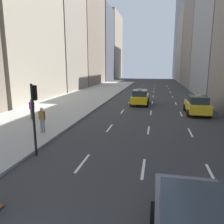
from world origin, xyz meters
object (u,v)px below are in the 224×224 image
Objects in this scene: taxi_lead at (197,105)px; pedestrian_far_walking at (32,108)px; taxi_second at (140,97)px; traffic_light_pole at (34,108)px; pedestrian_mid_block at (42,119)px.

taxi_lead is 14.68m from pedestrian_far_walking.
pedestrian_far_walking is at bearing -130.00° from taxi_second.
pedestrian_far_walking is 7.69m from traffic_light_pole.
taxi_second is (-5.60, 4.18, 0.00)m from taxi_lead.
taxi_second is 13.88m from pedestrian_mid_block.
pedestrian_far_walking is (-8.04, -9.59, 0.19)m from taxi_second.
taxi_second is 12.52m from pedestrian_far_walking.
traffic_light_pole is at bearing -129.04° from taxi_lead.
taxi_lead is 1.22× the size of traffic_light_pole.
taxi_second is at bearing 67.22° from pedestrian_mid_block.
pedestrian_far_walking is at bearing 122.73° from traffic_light_pole.
taxi_lead is 2.67× the size of pedestrian_far_walking.
traffic_light_pole is (4.09, -6.37, 1.34)m from pedestrian_far_walking.
traffic_light_pole reaches higher than pedestrian_far_walking.
taxi_second is at bearing 143.24° from taxi_lead.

